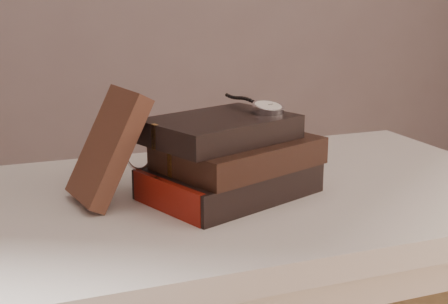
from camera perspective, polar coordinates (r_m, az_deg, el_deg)
name	(u,v)px	position (r m, az deg, el deg)	size (l,w,h in m)	color
table	(246,238)	(1.09, 2.08, -7.99)	(1.00, 0.60, 0.75)	beige
book_stack	(230,159)	(1.00, 0.60, -0.65)	(0.32, 0.26, 0.13)	black
journal	(108,147)	(0.98, -10.78, 0.47)	(0.03, 0.12, 0.19)	#3D2017
pocket_watch	(266,107)	(1.03, 3.93, 4.22)	(0.07, 0.16, 0.02)	silver
eyeglasses	(151,151)	(1.01, -6.85, 0.14)	(0.15, 0.16, 0.05)	silver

